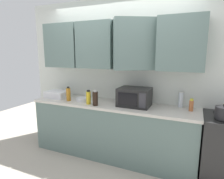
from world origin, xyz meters
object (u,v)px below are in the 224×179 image
(bottle_clear_tall, at_px, (181,100))
(bottle_soy_dark, at_px, (95,98))
(microwave, at_px, (134,97))
(bottle_yellow_mustard, at_px, (88,97))
(dish_rack, at_px, (57,94))
(bottle_spice_jar, at_px, (191,105))
(bowl_ceramic_small, at_px, (82,99))
(bottle_amber_vinegar, at_px, (68,94))
(kettle, at_px, (224,113))

(bottle_clear_tall, bearing_deg, bottle_soy_dark, -160.19)
(microwave, relative_size, bottle_yellow_mustard, 2.12)
(dish_rack, bearing_deg, microwave, 0.44)
(microwave, distance_m, dish_rack, 1.47)
(bottle_spice_jar, relative_size, bowl_ceramic_small, 0.83)
(bottle_clear_tall, height_order, bottle_yellow_mustard, bottle_clear_tall)
(microwave, relative_size, bottle_spice_jar, 2.73)
(bottle_amber_vinegar, bearing_deg, bottle_spice_jar, 6.15)
(bowl_ceramic_small, bearing_deg, microwave, 3.16)
(bottle_yellow_mustard, xyz_separation_m, bottle_spice_jar, (1.51, 0.25, -0.03))
(bottle_soy_dark, bearing_deg, bowl_ceramic_small, 153.52)
(bowl_ceramic_small, bearing_deg, bottle_yellow_mustard, -33.50)
(microwave, bearing_deg, bottle_soy_dark, -158.19)
(bottle_yellow_mustard, relative_size, bowl_ceramic_small, 1.07)
(microwave, xyz_separation_m, bowl_ceramic_small, (-0.91, -0.05, -0.11))
(bottle_soy_dark, height_order, bottle_amber_vinegar, bottle_amber_vinegar)
(microwave, distance_m, bottle_amber_vinegar, 1.13)
(dish_rack, bearing_deg, kettle, -3.46)
(kettle, distance_m, microwave, 1.19)
(bottle_soy_dark, bearing_deg, kettle, 1.71)
(bottle_amber_vinegar, distance_m, bowl_ceramic_small, 0.25)
(bottle_soy_dark, distance_m, bowl_ceramic_small, 0.40)
(kettle, relative_size, bottle_clear_tall, 0.86)
(bowl_ceramic_small, bearing_deg, dish_rack, 176.02)
(bottle_spice_jar, bearing_deg, bottle_soy_dark, -167.96)
(bottle_soy_dark, height_order, bottle_yellow_mustard, bottle_soy_dark)
(bottle_soy_dark, relative_size, bottle_clear_tall, 1.01)
(kettle, bearing_deg, microwave, 171.75)
(bottle_clear_tall, distance_m, bottle_yellow_mustard, 1.41)
(kettle, xyz_separation_m, bottle_soy_dark, (-1.74, -0.05, 0.02))
(bottle_spice_jar, bearing_deg, bottle_clear_tall, 136.35)
(bottle_amber_vinegar, relative_size, bottle_clear_tall, 1.02)
(kettle, height_order, bowl_ceramic_small, kettle)
(kettle, bearing_deg, bottle_spice_jar, 147.26)
(dish_rack, relative_size, bottle_spice_jar, 2.16)
(dish_rack, xyz_separation_m, bowl_ceramic_small, (0.56, -0.04, -0.03))
(kettle, relative_size, bottle_soy_dark, 0.85)
(bottle_yellow_mustard, relative_size, bottle_spice_jar, 1.29)
(bowl_ceramic_small, bearing_deg, kettle, -3.33)
(bottle_soy_dark, relative_size, bottle_amber_vinegar, 0.99)
(kettle, height_order, dish_rack, kettle)
(microwave, distance_m, bottle_spice_jar, 0.81)
(bottle_amber_vinegar, xyz_separation_m, bottle_clear_tall, (1.77, 0.35, 0.00))
(microwave, bearing_deg, bottle_yellow_mustard, -165.12)
(bottle_soy_dark, bearing_deg, bottle_yellow_mustard, 165.35)
(bottle_amber_vinegar, relative_size, bowl_ceramic_small, 1.15)
(dish_rack, bearing_deg, bottle_spice_jar, 2.00)
(bottle_soy_dark, distance_m, bottle_yellow_mustard, 0.15)
(bottle_spice_jar, bearing_deg, microwave, -175.18)
(dish_rack, height_order, bottle_amber_vinegar, bottle_amber_vinegar)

